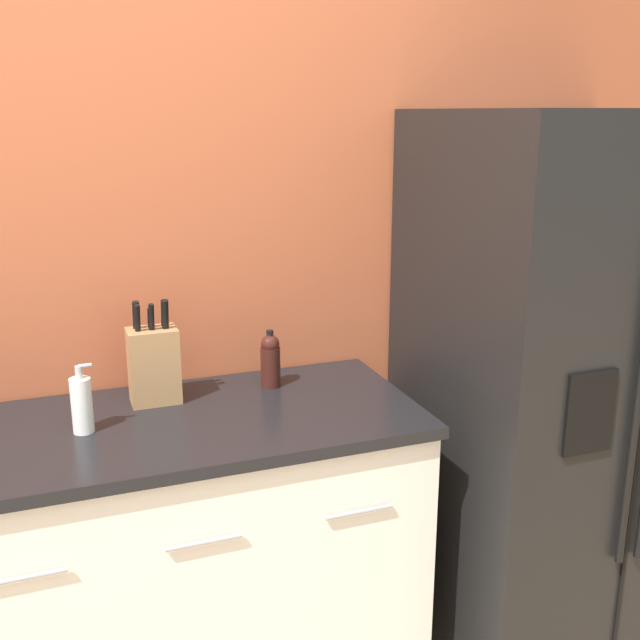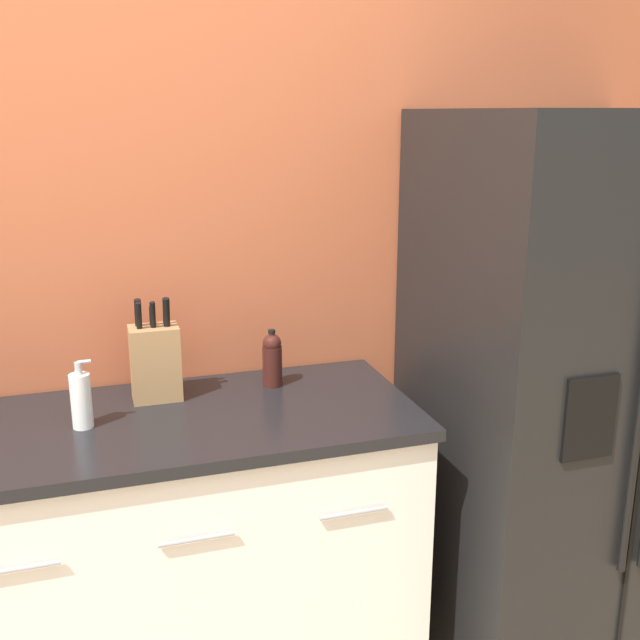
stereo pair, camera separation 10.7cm
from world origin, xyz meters
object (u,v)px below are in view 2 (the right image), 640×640
object	(u,v)px
soap_dispenser	(81,400)
oil_bottle	(272,359)
knife_block	(155,361)
refrigerator	(559,391)

from	to	relation	value
soap_dispenser	oil_bottle	distance (m)	0.61
oil_bottle	soap_dispenser	bearing A→B (deg)	-164.63
knife_block	soap_dispenser	xyz separation A→B (m)	(-0.22, -0.16, -0.04)
refrigerator	knife_block	size ratio (longest dim) A/B	5.57
refrigerator	soap_dispenser	bearing A→B (deg)	177.02
refrigerator	soap_dispenser	xyz separation A→B (m)	(-1.50, 0.08, 0.12)
refrigerator	oil_bottle	distance (m)	0.95
soap_dispenser	oil_bottle	xyz separation A→B (m)	(0.59, 0.16, 0.01)
refrigerator	knife_block	world-z (taller)	refrigerator
knife_block	oil_bottle	xyz separation A→B (m)	(0.37, 0.00, -0.03)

